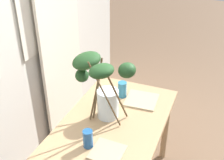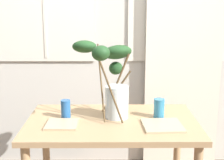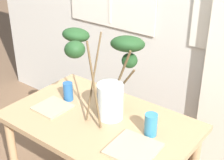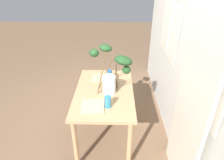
# 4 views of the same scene
# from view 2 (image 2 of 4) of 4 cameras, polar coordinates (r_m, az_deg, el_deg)

# --- Properties ---
(back_wall_with_windows) EXTENTS (4.18, 0.14, 2.74)m
(back_wall_with_windows) POSITION_cam_2_polar(r_m,az_deg,el_deg) (3.17, -0.11, 10.15)
(back_wall_with_windows) COLOR beige
(back_wall_with_windows) RESTS_ON ground
(curtain_sheer_side) EXTENTS (0.70, 0.03, 2.28)m
(curtain_sheer_side) POSITION_cam_2_polar(r_m,az_deg,el_deg) (3.15, 12.12, 5.36)
(curtain_sheer_side) COLOR silver
(curtain_sheer_side) RESTS_ON ground
(dining_table) EXTENTS (1.18, 0.74, 0.75)m
(dining_table) POSITION_cam_2_polar(r_m,az_deg,el_deg) (2.39, -0.02, -9.12)
(dining_table) COLOR tan
(dining_table) RESTS_ON ground
(vase_with_branches) EXTENTS (0.44, 0.55, 0.57)m
(vase_with_branches) POSITION_cam_2_polar(r_m,az_deg,el_deg) (2.37, -0.05, 0.59)
(vase_with_branches) COLOR silver
(vase_with_branches) RESTS_ON dining_table
(drinking_glass_blue_left) EXTENTS (0.07, 0.07, 0.13)m
(drinking_glass_blue_left) POSITION_cam_2_polar(r_m,az_deg,el_deg) (2.41, -7.85, -4.90)
(drinking_glass_blue_left) COLOR #235693
(drinking_glass_blue_left) RESTS_ON dining_table
(drinking_glass_blue_right) EXTENTS (0.08, 0.08, 0.14)m
(drinking_glass_blue_right) POSITION_cam_2_polar(r_m,az_deg,el_deg) (2.41, 7.98, -4.77)
(drinking_glass_blue_right) COLOR teal
(drinking_glass_blue_right) RESTS_ON dining_table
(plate_square_left) EXTENTS (0.21, 0.21, 0.01)m
(plate_square_left) POSITION_cam_2_polar(r_m,az_deg,el_deg) (2.29, -8.49, -7.41)
(plate_square_left) COLOR tan
(plate_square_left) RESTS_ON dining_table
(plate_square_right) EXTENTS (0.27, 0.27, 0.01)m
(plate_square_right) POSITION_cam_2_polar(r_m,az_deg,el_deg) (2.27, 8.56, -7.62)
(plate_square_right) COLOR tan
(plate_square_right) RESTS_ON dining_table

